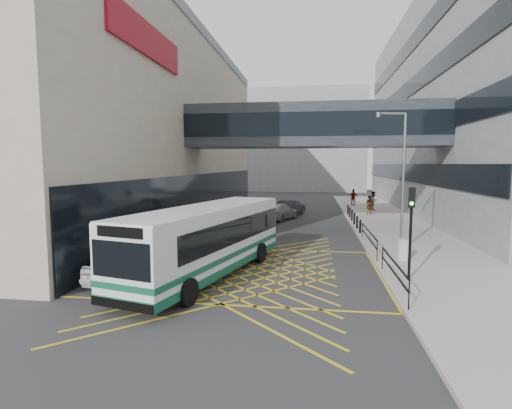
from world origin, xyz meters
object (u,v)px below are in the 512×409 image
at_px(bus, 208,239).
at_px(litter_bin, 403,250).
at_px(car_white, 128,262).
at_px(street_lamp, 400,173).
at_px(car_silver, 279,211).
at_px(pedestrian_c, 353,197).
at_px(traffic_light, 411,220).
at_px(pedestrian_a, 369,205).
at_px(pedestrian_b, 373,201).
at_px(car_dark, 290,208).

relative_size(bus, litter_bin, 10.91).
xyz_separation_m(bus, car_white, (-3.16, -1.09, -0.87)).
distance_m(car_white, street_lamp, 14.17).
height_order(car_silver, litter_bin, car_silver).
height_order(car_white, pedestrian_c, pedestrian_c).
bearing_deg(car_silver, pedestrian_c, -102.06).
xyz_separation_m(traffic_light, pedestrian_a, (1.25, 21.48, -1.55)).
xyz_separation_m(litter_bin, pedestrian_b, (1.63, 21.47, 0.45)).
relative_size(bus, street_lamp, 1.50).
height_order(car_silver, pedestrian_b, pedestrian_b).
bearing_deg(traffic_light, bus, -167.87).
relative_size(car_silver, litter_bin, 4.83).
bearing_deg(pedestrian_c, car_white, 92.61).
bearing_deg(traffic_light, car_silver, 123.33).
xyz_separation_m(car_white, traffic_light, (11.42, 1.00, 1.85)).
height_order(street_lamp, pedestrian_c, street_lamp).
bearing_deg(litter_bin, car_white, -159.22).
bearing_deg(car_white, pedestrian_a, -112.22).
bearing_deg(traffic_light, pedestrian_a, 99.37).
xyz_separation_m(traffic_light, pedestrian_c, (0.61, 29.50, -1.50)).
height_order(car_dark, traffic_light, traffic_light).
xyz_separation_m(bus, pedestrian_a, (9.52, 21.39, -0.57)).
height_order(bus, car_silver, bus).
distance_m(bus, pedestrian_b, 27.02).
bearing_deg(car_silver, street_lamp, 141.11).
bearing_deg(car_dark, litter_bin, 127.25).
height_order(pedestrian_a, pedestrian_c, pedestrian_c).
distance_m(car_silver, traffic_light, 19.24).
distance_m(car_white, litter_bin, 12.78).
distance_m(car_white, car_silver, 19.50).
height_order(traffic_light, litter_bin, traffic_light).
height_order(bus, litter_bin, bus).
height_order(bus, pedestrian_b, bus).
height_order(bus, car_dark, bus).
xyz_separation_m(car_white, pedestrian_a, (12.68, 22.48, 0.30)).
relative_size(traffic_light, pedestrian_b, 1.96).
height_order(car_white, pedestrian_b, pedestrian_b).
distance_m(car_silver, street_lamp, 14.91).
bearing_deg(litter_bin, car_silver, 116.81).
height_order(traffic_light, pedestrian_c, traffic_light).
distance_m(car_silver, pedestrian_c, 13.72).
bearing_deg(street_lamp, car_dark, 101.08).
bearing_deg(traffic_light, pedestrian_c, 101.53).
distance_m(traffic_light, pedestrian_a, 21.57).
bearing_deg(car_silver, car_white, 96.47).
bearing_deg(traffic_light, car_dark, 118.66).
distance_m(car_white, pedestrian_a, 25.81).
bearing_deg(pedestrian_a, litter_bin, 53.32).
bearing_deg(street_lamp, pedestrian_b, 73.39).
relative_size(car_dark, pedestrian_c, 2.54).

